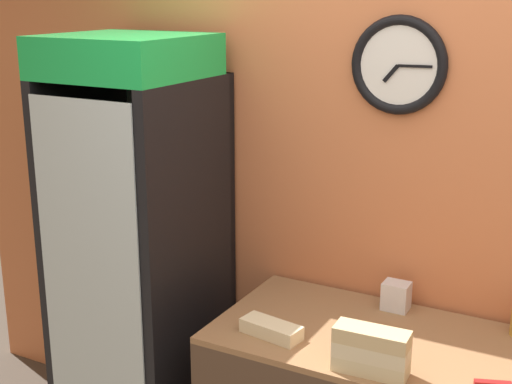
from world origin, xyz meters
TOP-DOWN VIEW (x-y plane):
  - wall_back at (-0.00, 1.32)m, footprint 5.20×0.10m
  - beverage_cooler at (-1.24, 0.97)m, footprint 0.63×0.69m
  - sandwich_stack_bottom at (-0.01, 0.64)m, footprint 0.27×0.12m
  - sandwich_stack_middle at (-0.01, 0.64)m, footprint 0.27×0.12m
  - sandwich_stack_top at (-0.01, 0.64)m, footprint 0.27×0.12m
  - sandwich_flat_left at (-0.45, 0.71)m, footprint 0.26×0.13m
  - napkin_dispenser at (-0.09, 1.18)m, footprint 0.11×0.09m

SIDE VIEW (x-z plane):
  - sandwich_stack_bottom at x=-0.01m, z-range 0.91..0.97m
  - sandwich_flat_left at x=-0.45m, z-range 0.91..0.97m
  - napkin_dispenser at x=-0.09m, z-range 0.91..1.03m
  - sandwich_stack_middle at x=-0.01m, z-range 0.97..1.02m
  - sandwich_stack_top at x=-0.01m, z-range 1.02..1.08m
  - beverage_cooler at x=-1.24m, z-range 0.08..2.12m
  - wall_back at x=0.00m, z-range 0.01..2.71m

